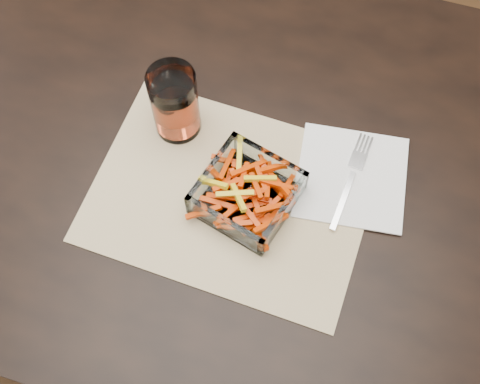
{
  "coord_description": "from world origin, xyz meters",
  "views": [
    {
      "loc": [
        0.21,
        -0.46,
        1.66
      ],
      "look_at": [
        0.09,
        -0.08,
        0.78
      ],
      "focal_mm": 45.0,
      "sensor_mm": 36.0,
      "label": 1
    }
  ],
  "objects_px": {
    "dining_table": "(206,170)",
    "fork": "(351,177)",
    "glass_bowl": "(247,194)",
    "tumbler": "(175,104)"
  },
  "relations": [
    {
      "from": "dining_table",
      "to": "tumbler",
      "type": "distance_m",
      "value": 0.17
    },
    {
      "from": "tumbler",
      "to": "dining_table",
      "type": "bearing_deg",
      "value": -26.59
    },
    {
      "from": "glass_bowl",
      "to": "tumbler",
      "type": "distance_m",
      "value": 0.19
    },
    {
      "from": "tumbler",
      "to": "fork",
      "type": "relative_size",
      "value": 0.74
    },
    {
      "from": "dining_table",
      "to": "fork",
      "type": "xyz_separation_m",
      "value": [
        0.26,
        0.01,
        0.1
      ]
    },
    {
      "from": "fork",
      "to": "glass_bowl",
      "type": "bearing_deg",
      "value": -145.1
    },
    {
      "from": "tumbler",
      "to": "fork",
      "type": "height_order",
      "value": "tumbler"
    },
    {
      "from": "glass_bowl",
      "to": "fork",
      "type": "height_order",
      "value": "glass_bowl"
    },
    {
      "from": "fork",
      "to": "tumbler",
      "type": "bearing_deg",
      "value": -177.46
    },
    {
      "from": "dining_table",
      "to": "fork",
      "type": "bearing_deg",
      "value": 3.18
    }
  ]
}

